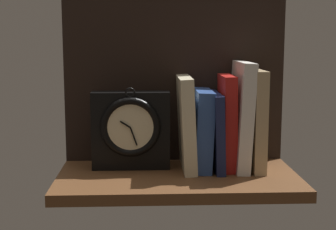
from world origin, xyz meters
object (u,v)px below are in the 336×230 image
Objects in this scene: book_red_requiem at (227,122)px; framed_clock at (131,130)px; book_white_catcher at (241,116)px; book_tan_shortstories at (255,119)px; book_navy_bierce at (216,131)px; book_blue_modern at (202,130)px; book_cream_twain at (186,123)px.

book_red_requiem is 23.31cm from framed_clock.
book_white_catcher is 1.08× the size of book_tan_shortstories.
book_white_catcher is at bearing -0.85° from framed_clock.
book_red_requiem reaches higher than book_navy_bierce.
book_tan_shortstories is 1.20× the size of framed_clock.
framed_clock is at bearing 178.69° from book_blue_modern.
book_navy_bierce is at bearing 0.00° from book_blue_modern.
book_cream_twain is 1.17× the size of book_blue_modern.
book_navy_bierce is (7.13, 0.00, -1.92)cm from book_cream_twain.
book_blue_modern is 0.74× the size of book_white_catcher.
book_white_catcher is (13.20, 0.00, 1.75)cm from book_cream_twain.
book_white_catcher is at bearing 0.00° from book_red_requiem.
book_blue_modern reaches higher than book_navy_bierce.
book_blue_modern is at bearing 0.00° from book_cream_twain.
book_cream_twain is at bearing 180.00° from book_red_requiem.
book_red_requiem is at bearing 0.00° from book_navy_bierce.
book_tan_shortstories is at bearing 0.00° from book_navy_bierce.
book_blue_modern is 1.04× the size of book_navy_bierce.
book_navy_bierce is 9.75cm from book_tan_shortstories.
book_white_catcher reaches higher than framed_clock.
book_red_requiem is at bearing 180.00° from book_white_catcher.
book_navy_bierce is (3.33, 0.00, -0.33)cm from book_blue_modern.
book_red_requiem reaches higher than framed_clock.
book_tan_shortstories is at bearing -0.75° from framed_clock.
book_cream_twain is 1.21× the size of book_navy_bierce.
framed_clock is at bearing 178.90° from book_navy_bierce.
book_cream_twain is 4.12cm from book_blue_modern.
book_cream_twain reaches higher than book_blue_modern.
book_blue_modern is at bearing 180.00° from book_tan_shortstories.
book_white_catcher reaches higher than book_red_requiem.
book_red_requiem reaches higher than book_cream_twain.
book_tan_shortstories is (16.48, 0.00, 0.83)cm from book_cream_twain.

